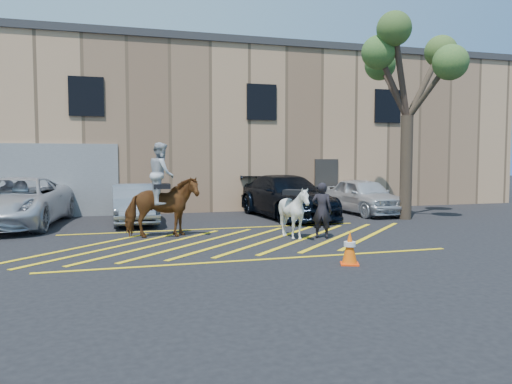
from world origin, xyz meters
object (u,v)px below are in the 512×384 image
object	(u,v)px
traffic_cone	(350,247)
car_white_suv	(364,196)
handler	(322,210)
car_blue_suv	(287,196)
car_silver_sedan	(134,204)
mounted_bay	(162,199)
tree	(408,63)
car_white_pickup	(16,202)
saddled_white	(294,212)

from	to	relation	value
traffic_cone	car_white_suv	bearing A→B (deg)	59.74
car_white_suv	handler	world-z (taller)	handler
car_blue_suv	car_white_suv	distance (m)	3.37
car_silver_sedan	traffic_cone	size ratio (longest dim) A/B	5.63
car_silver_sedan	traffic_cone	bearing A→B (deg)	-63.95
mounted_bay	traffic_cone	world-z (taller)	mounted_bay
handler	mounted_bay	bearing A→B (deg)	14.01
car_silver_sedan	handler	distance (m)	6.91
tree	car_white_suv	bearing A→B (deg)	107.36
mounted_bay	tree	xyz separation A→B (m)	(9.03, 1.72, 4.60)
car_silver_sedan	handler	xyz separation A→B (m)	(4.92, -4.85, 0.11)
mounted_bay	handler	bearing A→B (deg)	-18.06
car_silver_sedan	mounted_bay	distance (m)	3.52
car_white_pickup	handler	size ratio (longest dim) A/B	3.71
car_white_pickup	mounted_bay	world-z (taller)	mounted_bay
handler	car_silver_sedan	bearing A→B (deg)	-12.52
car_white_suv	traffic_cone	xyz separation A→B (m)	(-4.95, -8.48, -0.36)
car_white_pickup	saddled_white	size ratio (longest dim) A/B	3.29
car_white_pickup	tree	distance (m)	14.39
car_silver_sedan	traffic_cone	xyz separation A→B (m)	(4.08, -8.22, -0.31)
mounted_bay	traffic_cone	distance (m)	5.95
car_white_suv	tree	distance (m)	5.38
car_silver_sedan	handler	bearing A→B (deg)	-44.91
car_white_suv	saddled_white	distance (m)	7.00
traffic_cone	car_blue_suv	bearing A→B (deg)	79.18
saddled_white	handler	bearing A→B (deg)	-7.00
car_white_pickup	tree	bearing A→B (deg)	-0.42
car_silver_sedan	car_blue_suv	world-z (taller)	car_blue_suv
handler	traffic_cone	distance (m)	3.50
car_blue_suv	handler	size ratio (longest dim) A/B	3.49
car_white_pickup	car_blue_suv	bearing A→B (deg)	6.97
handler	mounted_bay	distance (m)	4.55
car_white_pickup	traffic_cone	xyz separation A→B (m)	(7.84, -8.35, -0.45)
car_white_pickup	car_white_suv	size ratio (longest dim) A/B	1.38
car_blue_suv	mounted_bay	bearing A→B (deg)	-150.89
car_silver_sedan	mounted_bay	bearing A→B (deg)	-80.32
car_blue_suv	car_white_suv	bearing A→B (deg)	-2.08
handler	tree	bearing A→B (deg)	-114.41
handler	car_white_pickup	bearing A→B (deg)	2.24
car_silver_sedan	car_white_pickup	bearing A→B (deg)	177.71
car_blue_suv	traffic_cone	bearing A→B (deg)	-106.39
car_silver_sedan	car_white_suv	xyz separation A→B (m)	(9.02, 0.25, 0.05)
mounted_bay	car_silver_sedan	bearing A→B (deg)	100.00
car_blue_suv	mounted_bay	size ratio (longest dim) A/B	2.04
car_white_suv	tree	size ratio (longest dim) A/B	0.58
mounted_bay	saddled_white	size ratio (longest dim) A/B	1.52
car_blue_suv	mounted_bay	xyz separation A→B (m)	(-5.05, -3.49, 0.29)
traffic_cone	tree	world-z (taller)	tree
handler	mounted_bay	world-z (taller)	mounted_bay
handler	saddled_white	size ratio (longest dim) A/B	0.89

